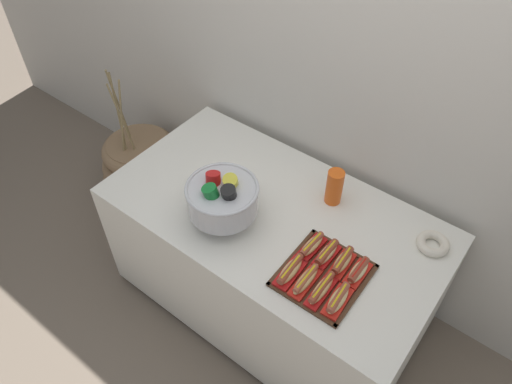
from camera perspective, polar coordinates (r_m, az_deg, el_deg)
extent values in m
plane|color=#7A6B5B|center=(2.88, 1.72, -12.54)|extent=(10.00, 10.00, 0.00)
cube|color=silver|center=(2.28, 10.61, 14.76)|extent=(6.00, 0.10, 2.60)
cube|color=white|center=(2.54, 1.92, -7.80)|extent=(1.60, 0.86, 0.72)
cylinder|color=black|center=(3.02, -12.96, -9.37)|extent=(0.05, 0.05, 0.04)
cylinder|color=black|center=(3.28, -4.69, -2.06)|extent=(0.05, 0.05, 0.04)
cylinder|color=black|center=(2.90, 17.37, -14.55)|extent=(0.05, 0.05, 0.04)
cylinder|color=#896B4C|center=(3.34, -13.16, 2.71)|extent=(0.40, 0.40, 0.45)
torus|color=#896B4C|center=(3.46, -12.70, 0.67)|extent=(0.54, 0.54, 0.10)
torus|color=#896B4C|center=(3.38, -13.00, 2.02)|extent=(0.56, 0.56, 0.10)
torus|color=#896B4C|center=(3.31, -13.32, 3.42)|extent=(0.51, 0.51, 0.10)
torus|color=#896B4C|center=(3.23, -13.65, 4.89)|extent=(0.47, 0.47, 0.10)
cylinder|color=#937F56|center=(3.01, -15.57, 8.49)|extent=(0.03, 0.08, 0.49)
cylinder|color=#937F56|center=(3.02, -15.58, 8.38)|extent=(0.08, 0.05, 0.47)
cylinder|color=#937F56|center=(3.05, -15.95, 9.01)|extent=(0.08, 0.07, 0.50)
cylinder|color=#937F56|center=(3.07, -15.85, 9.75)|extent=(0.04, 0.09, 0.54)
cube|color=#472B19|center=(2.06, 7.94, -9.73)|extent=(0.33, 0.36, 0.01)
cube|color=#472B19|center=(1.96, 5.30, -12.99)|extent=(0.33, 0.02, 0.01)
cube|color=#472B19|center=(2.15, 10.35, -6.52)|extent=(0.33, 0.02, 0.01)
cube|color=#472B19|center=(2.09, 4.27, -7.56)|extent=(0.02, 0.36, 0.01)
cube|color=#472B19|center=(2.02, 11.83, -11.71)|extent=(0.02, 0.36, 0.01)
cube|color=red|center=(2.03, 4.02, -9.56)|extent=(0.08, 0.18, 0.02)
ellipsoid|color=tan|center=(2.01, 4.05, -9.20)|extent=(0.06, 0.16, 0.04)
cylinder|color=brown|center=(2.00, 4.07, -9.00)|extent=(0.04, 0.16, 0.03)
cylinder|color=yellow|center=(1.99, 4.09, -8.77)|extent=(0.01, 0.14, 0.01)
cube|color=red|center=(2.01, 5.82, -10.59)|extent=(0.06, 0.18, 0.02)
ellipsoid|color=tan|center=(1.99, 5.86, -10.27)|extent=(0.05, 0.17, 0.04)
cylinder|color=#A8563D|center=(1.99, 5.89, -10.09)|extent=(0.03, 0.15, 0.03)
cylinder|color=yellow|center=(1.98, 5.92, -9.89)|extent=(0.01, 0.13, 0.01)
cube|color=red|center=(1.99, 7.67, -11.63)|extent=(0.06, 0.18, 0.02)
ellipsoid|color=#E0BC7F|center=(1.97, 7.73, -11.26)|extent=(0.05, 0.17, 0.04)
cylinder|color=brown|center=(1.96, 7.77, -11.05)|extent=(0.03, 0.16, 0.03)
cylinder|color=yellow|center=(1.95, 7.81, -10.85)|extent=(0.01, 0.14, 0.01)
cube|color=red|center=(1.98, 9.56, -12.67)|extent=(0.08, 0.17, 0.02)
ellipsoid|color=#E0BC7F|center=(1.96, 9.63, -12.34)|extent=(0.06, 0.15, 0.04)
cylinder|color=#9E4C38|center=(1.95, 9.68, -12.16)|extent=(0.04, 0.15, 0.03)
cylinder|color=yellow|center=(1.94, 9.73, -11.93)|extent=(0.02, 0.12, 0.01)
cube|color=#B21414|center=(2.12, 6.53, -6.58)|extent=(0.07, 0.16, 0.02)
ellipsoid|color=tan|center=(2.10, 6.58, -6.25)|extent=(0.06, 0.15, 0.04)
cylinder|color=#9E4C38|center=(2.09, 6.60, -6.08)|extent=(0.03, 0.15, 0.03)
cylinder|color=yellow|center=(2.08, 6.63, -5.86)|extent=(0.01, 0.12, 0.01)
cube|color=red|center=(2.10, 8.27, -7.52)|extent=(0.06, 0.16, 0.02)
ellipsoid|color=beige|center=(2.08, 8.33, -7.18)|extent=(0.05, 0.15, 0.04)
cylinder|color=brown|center=(2.07, 8.37, -6.99)|extent=(0.03, 0.14, 0.03)
cylinder|color=yellow|center=(2.06, 8.41, -6.75)|extent=(0.01, 0.12, 0.01)
cube|color=red|center=(2.08, 10.05, -8.48)|extent=(0.07, 0.16, 0.02)
ellipsoid|color=#E0BC7F|center=(2.06, 10.14, -8.10)|extent=(0.06, 0.15, 0.04)
cylinder|color=brown|center=(2.05, 10.18, -7.88)|extent=(0.04, 0.15, 0.03)
cylinder|color=yellow|center=(2.04, 10.23, -7.64)|extent=(0.01, 0.12, 0.01)
cube|color=red|center=(2.07, 11.87, -9.44)|extent=(0.06, 0.15, 0.02)
ellipsoid|color=beige|center=(2.05, 11.95, -9.12)|extent=(0.05, 0.14, 0.04)
cylinder|color=brown|center=(2.04, 12.00, -8.95)|extent=(0.03, 0.14, 0.03)
cylinder|color=red|center=(2.03, 12.06, -8.72)|extent=(0.01, 0.12, 0.01)
cylinder|color=silver|center=(2.23, -3.79, -2.99)|extent=(0.20, 0.20, 0.02)
cone|color=silver|center=(2.21, -3.83, -2.41)|extent=(0.07, 0.07, 0.05)
cylinder|color=silver|center=(2.14, -3.95, -0.79)|extent=(0.32, 0.32, 0.13)
torus|color=silver|center=(2.09, -4.04, 0.45)|extent=(0.33, 0.33, 0.02)
cylinder|color=black|center=(2.07, -3.09, -0.65)|extent=(0.09, 0.11, 0.14)
cylinder|color=yellow|center=(2.13, -2.89, 0.86)|extent=(0.10, 0.11, 0.15)
cylinder|color=red|center=(2.13, -5.02, 0.77)|extent=(0.11, 0.11, 0.14)
cylinder|color=#197A33|center=(2.08, -5.09, -0.66)|extent=(0.12, 0.11, 0.14)
cylinder|color=#EA5B19|center=(2.30, 9.13, 0.02)|extent=(0.08, 0.08, 0.12)
cylinder|color=#EA5B19|center=(2.28, 9.19, 0.40)|extent=(0.08, 0.08, 0.12)
cylinder|color=#EA5B19|center=(2.27, 9.25, 0.78)|extent=(0.08, 0.08, 0.12)
cylinder|color=#EA5B19|center=(2.25, 9.31, 1.16)|extent=(0.08, 0.08, 0.12)
torus|color=silver|center=(2.25, 20.11, -5.72)|extent=(0.14, 0.14, 0.04)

